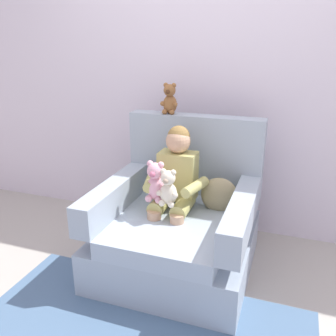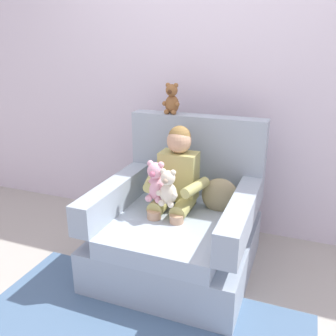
% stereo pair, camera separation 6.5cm
% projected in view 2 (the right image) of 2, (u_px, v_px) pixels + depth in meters
% --- Properties ---
extents(ground_plane, '(8.00, 8.00, 0.00)m').
position_uv_depth(ground_plane, '(176.00, 268.00, 2.60)').
color(ground_plane, '#ADA89E').
extents(back_wall, '(6.00, 0.10, 2.60)m').
position_uv_depth(back_wall, '(212.00, 73.00, 2.86)').
color(back_wall, silver).
rests_on(back_wall, ground).
extents(armchair, '(1.02, 1.02, 1.03)m').
position_uv_depth(armchair, '(179.00, 226.00, 2.54)').
color(armchair, '#9EADBC').
rests_on(armchair, ground).
extents(seated_child, '(0.45, 0.39, 0.82)m').
position_uv_depth(seated_child, '(175.00, 181.00, 2.48)').
color(seated_child, tan).
rests_on(seated_child, armchair).
extents(plush_cream, '(0.15, 0.12, 0.25)m').
position_uv_depth(plush_cream, '(168.00, 188.00, 2.32)').
color(plush_cream, silver).
rests_on(plush_cream, armchair).
extents(plush_pink, '(0.16, 0.13, 0.28)m').
position_uv_depth(plush_pink, '(156.00, 182.00, 2.38)').
color(plush_pink, '#EAA8BC').
rests_on(plush_pink, armchair).
extents(plush_brown_on_backrest, '(0.14, 0.11, 0.23)m').
position_uv_depth(plush_brown_on_backrest, '(172.00, 100.00, 2.67)').
color(plush_brown_on_backrest, brown).
rests_on(plush_brown_on_backrest, armchair).
extents(throw_pillow, '(0.27, 0.13, 0.26)m').
position_uv_depth(throw_pillow, '(220.00, 196.00, 2.51)').
color(throw_pillow, '#998C66').
rests_on(throw_pillow, armchair).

